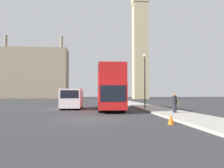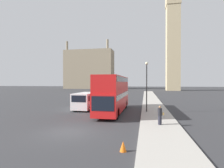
{
  "view_description": "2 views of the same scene",
  "coord_description": "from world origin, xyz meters",
  "px_view_note": "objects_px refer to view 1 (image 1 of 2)",
  "views": [
    {
      "loc": [
        0.25,
        -14.62,
        1.6
      ],
      "look_at": [
        1.98,
        9.42,
        2.8
      ],
      "focal_mm": 35.0,
      "sensor_mm": 36.0,
      "label": 1
    },
    {
      "loc": [
        5.43,
        -12.07,
        3.63
      ],
      "look_at": [
        0.11,
        15.87,
        3.4
      ],
      "focal_mm": 28.0,
      "sensor_mm": 36.0,
      "label": 2
    }
  ],
  "objects_px": {
    "red_double_decker_bus": "(109,87)",
    "pedestrian": "(175,103)",
    "clock_tower": "(140,25)",
    "street_lamp": "(145,73)",
    "white_van": "(72,98)"
  },
  "relations": [
    {
      "from": "red_double_decker_bus",
      "to": "pedestrian",
      "type": "relative_size",
      "value": 7.22
    },
    {
      "from": "clock_tower",
      "to": "street_lamp",
      "type": "distance_m",
      "value": 68.58
    },
    {
      "from": "clock_tower",
      "to": "street_lamp",
      "type": "bearing_deg",
      "value": -101.1
    },
    {
      "from": "red_double_decker_bus",
      "to": "white_van",
      "type": "distance_m",
      "value": 4.51
    },
    {
      "from": "street_lamp",
      "to": "red_double_decker_bus",
      "type": "bearing_deg",
      "value": -177.15
    },
    {
      "from": "clock_tower",
      "to": "red_double_decker_bus",
      "type": "height_order",
      "value": "clock_tower"
    },
    {
      "from": "pedestrian",
      "to": "street_lamp",
      "type": "relative_size",
      "value": 0.26
    },
    {
      "from": "red_double_decker_bus",
      "to": "pedestrian",
      "type": "bearing_deg",
      "value": -50.8
    },
    {
      "from": "street_lamp",
      "to": "white_van",
      "type": "bearing_deg",
      "value": 171.99
    },
    {
      "from": "red_double_decker_bus",
      "to": "pedestrian",
      "type": "height_order",
      "value": "red_double_decker_bus"
    },
    {
      "from": "red_double_decker_bus",
      "to": "white_van",
      "type": "height_order",
      "value": "red_double_decker_bus"
    },
    {
      "from": "clock_tower",
      "to": "street_lamp",
      "type": "relative_size",
      "value": 9.83
    },
    {
      "from": "white_van",
      "to": "street_lamp",
      "type": "relative_size",
      "value": 0.84
    },
    {
      "from": "clock_tower",
      "to": "pedestrian",
      "type": "distance_m",
      "value": 75.35
    },
    {
      "from": "pedestrian",
      "to": "street_lamp",
      "type": "bearing_deg",
      "value": 99.28
    }
  ]
}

